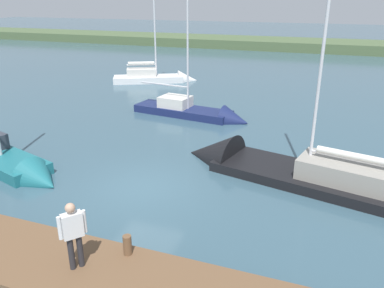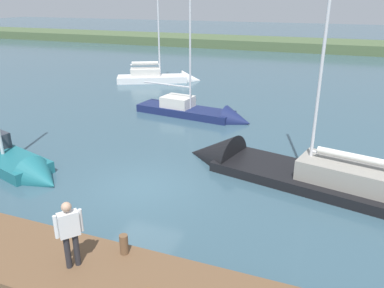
{
  "view_description": "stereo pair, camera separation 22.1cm",
  "coord_description": "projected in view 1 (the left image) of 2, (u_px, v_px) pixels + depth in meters",
  "views": [
    {
      "loc": [
        -6.2,
        11.43,
        6.71
      ],
      "look_at": [
        -1.51,
        -1.3,
        1.48
      ],
      "focal_mm": 35.96,
      "sensor_mm": 36.0,
      "label": 1
    },
    {
      "loc": [
        -6.4,
        11.35,
        6.71
      ],
      "look_at": [
        -1.51,
        -1.3,
        1.48
      ],
      "focal_mm": 35.96,
      "sensor_mm": 36.0,
      "label": 2
    }
  ],
  "objects": [
    {
      "name": "sailboat_mid_channel",
      "position": [
        160.0,
        80.0,
        32.24
      ],
      "size": [
        6.99,
        4.74,
        8.47
      ],
      "rotation": [
        0.0,
        0.0,
        3.61
      ],
      "color": "white",
      "rests_on": "ground_plane"
    },
    {
      "name": "sailboat_far_right",
      "position": [
        275.0,
        171.0,
        15.49
      ],
      "size": [
        10.44,
        4.65,
        10.65
      ],
      "rotation": [
        0.0,
        0.0,
        -0.23
      ],
      "color": "black",
      "rests_on": "ground_plane"
    },
    {
      "name": "far_shoreline",
      "position": [
        288.0,
        49.0,
        52.7
      ],
      "size": [
        180.0,
        8.0,
        2.4
      ],
      "primitive_type": "cube",
      "color": "#4C603D",
      "rests_on": "ground_plane"
    },
    {
      "name": "mooring_post_far",
      "position": [
        127.0,
        245.0,
        9.53
      ],
      "size": [
        0.22,
        0.22,
        0.53
      ],
      "primitive_type": "cylinder",
      "color": "brown",
      "rests_on": "dock_pier"
    },
    {
      "name": "person_on_dock",
      "position": [
        73.0,
        231.0,
        8.8
      ],
      "size": [
        0.46,
        0.53,
        1.72
      ],
      "rotation": [
        0.0,
        0.0,
        2.47
      ],
      "color": "#28282D",
      "rests_on": "dock_pier"
    },
    {
      "name": "ground_plane",
      "position": [
        142.0,
        188.0,
        14.41
      ],
      "size": [
        200.0,
        200.0,
        0.0
      ],
      "primitive_type": "plane",
      "color": "#385666"
    },
    {
      "name": "dock_pier",
      "position": [
        45.0,
        267.0,
        9.66
      ],
      "size": [
        19.3,
        2.31,
        0.68
      ],
      "primitive_type": "cube",
      "color": "brown",
      "rests_on": "ground_plane"
    },
    {
      "name": "sailboat_inner_slip",
      "position": [
        198.0,
        114.0,
        22.78
      ],
      "size": [
        7.31,
        2.57,
        7.46
      ],
      "rotation": [
        0.0,
        0.0,
        3.02
      ],
      "color": "navy",
      "rests_on": "ground_plane"
    },
    {
      "name": "sailboat_far_left",
      "position": [
        6.0,
        163.0,
        16.08
      ],
      "size": [
        7.32,
        3.61,
        7.66
      ],
      "rotation": [
        0.0,
        0.0,
        2.86
      ],
      "color": "#1E6B75",
      "rests_on": "ground_plane"
    }
  ]
}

